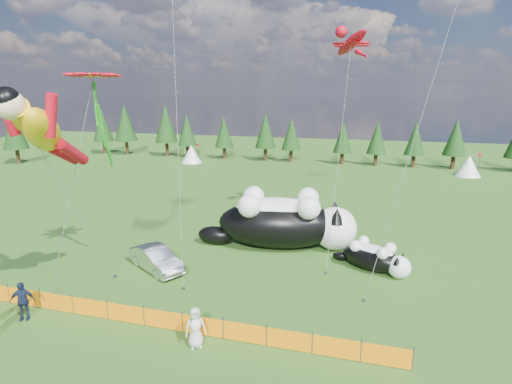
# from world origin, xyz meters

# --- Properties ---
(ground) EXTENTS (160.00, 160.00, 0.00)m
(ground) POSITION_xyz_m (0.00, 0.00, 0.00)
(ground) COLOR #0E3409
(ground) RESTS_ON ground
(safety_fence) EXTENTS (22.06, 0.06, 1.10)m
(safety_fence) POSITION_xyz_m (0.00, -3.00, 0.50)
(safety_fence) COLOR #262626
(safety_fence) RESTS_ON ground
(tree_line) EXTENTS (90.00, 4.00, 8.00)m
(tree_line) POSITION_xyz_m (0.00, 45.00, 4.00)
(tree_line) COLOR black
(tree_line) RESTS_ON ground
(festival_tents) EXTENTS (50.00, 3.20, 2.80)m
(festival_tents) POSITION_xyz_m (11.00, 40.00, 1.40)
(festival_tents) COLOR white
(festival_tents) RESTS_ON ground
(cat_large) EXTENTS (11.46, 5.33, 4.15)m
(cat_large) POSITION_xyz_m (3.44, 8.72, 1.97)
(cat_large) COLOR black
(cat_large) RESTS_ON ground
(cat_small) EXTENTS (4.83, 3.33, 1.86)m
(cat_small) POSITION_xyz_m (9.63, 6.34, 0.89)
(cat_small) COLOR black
(cat_small) RESTS_ON ground
(car) EXTENTS (4.57, 3.62, 1.45)m
(car) POSITION_xyz_m (-3.56, 2.78, 0.73)
(car) COLOR silver
(car) RESTS_ON ground
(spectator_c) EXTENTS (1.30, 1.03, 1.97)m
(spectator_c) POSITION_xyz_m (-7.02, -4.04, 0.99)
(spectator_c) COLOR #141E39
(spectator_c) RESTS_ON ground
(spectator_e) EXTENTS (1.08, 0.97, 1.86)m
(spectator_e) POSITION_xyz_m (2.01, -3.80, 0.93)
(spectator_e) COLOR silver
(spectator_e) RESTS_ON ground
(superhero_kite) EXTENTS (6.41, 7.24, 11.72)m
(superhero_kite) POSITION_xyz_m (-5.73, -2.79, 9.13)
(superhero_kite) COLOR #EBAF0C
(superhero_kite) RESTS_ON ground
(gecko_kite) EXTENTS (5.40, 13.01, 17.36)m
(gecko_kite) POSITION_xyz_m (7.10, 14.76, 14.49)
(gecko_kite) COLOR red
(gecko_kite) RESTS_ON ground
(flower_kite) EXTENTS (3.84, 5.27, 12.16)m
(flower_kite) POSITION_xyz_m (-5.62, 1.07, 11.59)
(flower_kite) COLOR red
(flower_kite) RESTS_ON ground
(diamond_kite_a) EXTENTS (2.85, 5.20, 17.74)m
(diamond_kite_a) POSITION_xyz_m (-2.92, 5.39, 15.79)
(diamond_kite_a) COLOR #0B4AB0
(diamond_kite_a) RESTS_ON ground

